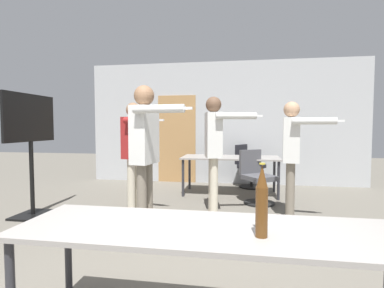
% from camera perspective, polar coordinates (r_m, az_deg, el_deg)
% --- Properties ---
extents(back_wall, '(6.34, 0.12, 2.81)m').
position_cam_1_polar(back_wall, '(6.99, 5.82, 3.94)').
color(back_wall, '#B2B5B7').
rests_on(back_wall, ground_plane).
extents(conference_table_near, '(2.29, 0.68, 0.73)m').
position_cam_1_polar(conference_table_near, '(1.84, 3.49, -17.48)').
color(conference_table_near, gray).
rests_on(conference_table_near, ground_plane).
extents(conference_table_far, '(1.86, 0.83, 0.73)m').
position_cam_1_polar(conference_table_far, '(5.88, 7.33, -3.04)').
color(conference_table_far, gray).
rests_on(conference_table_far, ground_plane).
extents(tv_screen, '(0.44, 1.04, 1.79)m').
position_cam_1_polar(tv_screen, '(4.96, -28.39, 0.68)').
color(tv_screen, black).
rests_on(tv_screen, ground_plane).
extents(person_near_casual, '(0.87, 0.58, 1.77)m').
position_cam_1_polar(person_near_casual, '(4.54, 4.27, 0.33)').
color(person_near_casual, beige).
rests_on(person_near_casual, ground_plane).
extents(person_center_tall, '(0.78, 0.66, 1.81)m').
position_cam_1_polar(person_center_tall, '(3.62, -8.83, 0.10)').
color(person_center_tall, slate).
rests_on(person_center_tall, ground_plane).
extents(person_left_plaid, '(0.74, 0.68, 1.70)m').
position_cam_1_polar(person_left_plaid, '(4.80, -10.92, -0.12)').
color(person_left_plaid, beige).
rests_on(person_left_plaid, ground_plane).
extents(person_right_polo, '(0.74, 0.64, 1.68)m').
position_cam_1_polar(person_right_polo, '(4.52, 18.50, -0.63)').
color(person_right_polo, slate).
rests_on(person_right_polo, ground_plane).
extents(office_chair_near_pushed, '(0.67, 0.68, 0.91)m').
position_cam_1_polar(office_chair_near_pushed, '(5.31, 12.20, -6.48)').
color(office_chair_near_pushed, black).
rests_on(office_chair_near_pushed, ground_plane).
extents(office_chair_far_left, '(0.67, 0.65, 0.92)m').
position_cam_1_polar(office_chair_far_left, '(6.64, 10.71, -4.41)').
color(office_chair_far_left, black).
rests_on(office_chair_far_left, ground_plane).
extents(beer_bottle, '(0.07, 0.07, 0.40)m').
position_cam_1_polar(beer_bottle, '(1.66, 13.15, -10.75)').
color(beer_bottle, '#563314').
rests_on(beer_bottle, conference_table_near).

